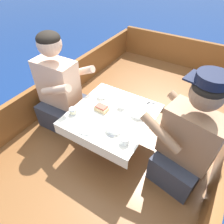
{
  "coord_description": "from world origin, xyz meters",
  "views": [
    {
      "loc": [
        0.67,
        -1.24,
        1.81
      ],
      "look_at": [
        0.0,
        -0.15,
        0.68
      ],
      "focal_mm": 32.0,
      "sensor_mm": 36.0,
      "label": 1
    }
  ],
  "objects": [
    {
      "name": "tin_can",
      "position": [
        -0.29,
        -0.32,
        0.68
      ],
      "size": [
        0.07,
        0.07,
        0.05
      ],
      "color": "silver",
      "rests_on": "cockpit_table"
    },
    {
      "name": "coffee_cup_port",
      "position": [
        0.25,
        -0.37,
        0.68
      ],
      "size": [
        0.1,
        0.07,
        0.05
      ],
      "color": "white",
      "rests_on": "cockpit_table"
    },
    {
      "name": "plate_sandwich",
      "position": [
        -0.1,
        -0.16,
        0.66
      ],
      "size": [
        0.2,
        0.2,
        0.01
      ],
      "color": "white",
      "rests_on": "cockpit_table"
    },
    {
      "name": "bow_coaming",
      "position": [
        0.0,
        1.85,
        0.46
      ],
      "size": [
        1.82,
        0.06,
        0.43
      ],
      "primitive_type": "cube",
      "color": "brown",
      "rests_on": "boat_deck"
    },
    {
      "name": "person_port",
      "position": [
        -0.65,
        -0.11,
        0.65
      ],
      "size": [
        0.53,
        0.45,
        0.98
      ],
      "rotation": [
        0.0,
        0.0,
        0.04
      ],
      "color": "#333847",
      "rests_on": "boat_deck"
    },
    {
      "name": "sandwich",
      "position": [
        -0.1,
        -0.16,
        0.69
      ],
      "size": [
        0.12,
        0.08,
        0.05
      ],
      "rotation": [
        0.0,
        0.0,
        -0.05
      ],
      "color": "#E0BC7F",
      "rests_on": "plate_sandwich"
    },
    {
      "name": "bowl_starboard_near",
      "position": [
        0.11,
        -0.3,
        0.68
      ],
      "size": [
        0.13,
        0.13,
        0.04
      ],
      "color": "white",
      "rests_on": "cockpit_table"
    },
    {
      "name": "gunwale_port",
      "position": [
        -0.94,
        0.0,
        0.43
      ],
      "size": [
        0.06,
        3.75,
        0.38
      ],
      "primitive_type": "cube",
      "color": "brown",
      "rests_on": "boat_deck"
    },
    {
      "name": "coffee_cup_center",
      "position": [
        0.03,
        -0.03,
        0.68
      ],
      "size": [
        0.1,
        0.07,
        0.05
      ],
      "color": "white",
      "rests_on": "cockpit_table"
    },
    {
      "name": "utensil_spoon_port",
      "position": [
        0.1,
        -0.39,
        0.66
      ],
      "size": [
        0.15,
        0.1,
        0.01
      ],
      "rotation": [
        0.0,
        0.0,
        0.58
      ],
      "color": "silver",
      "rests_on": "cockpit_table"
    },
    {
      "name": "utensil_knife_port",
      "position": [
        -0.26,
        0.14,
        0.66
      ],
      "size": [
        0.16,
        0.09,
        0.0
      ],
      "rotation": [
        0.0,
        0.0,
        2.68
      ],
      "color": "silver",
      "rests_on": "cockpit_table"
    },
    {
      "name": "utensil_spoon_center",
      "position": [
        0.12,
        0.17,
        0.66
      ],
      "size": [
        0.17,
        0.07,
        0.01
      ],
      "rotation": [
        0.0,
        0.0,
        0.34
      ],
      "color": "silver",
      "rests_on": "cockpit_table"
    },
    {
      "name": "boat_deck",
      "position": [
        0.0,
        0.0,
        0.12
      ],
      "size": [
        1.94,
        3.75,
        0.24
      ],
      "primitive_type": "cube",
      "color": "brown",
      "rests_on": "ground_plane"
    },
    {
      "name": "person_starboard",
      "position": [
        0.65,
        -0.12,
        0.65
      ],
      "size": [
        0.58,
        0.53,
        0.99
      ],
      "rotation": [
        0.0,
        0.0,
        2.94
      ],
      "color": "#333847",
      "rests_on": "boat_deck"
    },
    {
      "name": "utensil_fork_port",
      "position": [
        0.2,
        0.16,
        0.66
      ],
      "size": [
        0.17,
        0.06,
        0.0
      ],
      "rotation": [
        0.0,
        0.0,
        0.26
      ],
      "color": "silver",
      "rests_on": "cockpit_table"
    },
    {
      "name": "bowl_port_near",
      "position": [
        0.21,
        -0.03,
        0.68
      ],
      "size": [
        0.15,
        0.15,
        0.04
      ],
      "color": "white",
      "rests_on": "cockpit_table"
    },
    {
      "name": "plate_bread",
      "position": [
        -0.08,
        -0.38,
        0.66
      ],
      "size": [
        0.2,
        0.2,
        0.01
      ],
      "color": "white",
      "rests_on": "cockpit_table"
    },
    {
      "name": "gunwale_starboard",
      "position": [
        0.94,
        0.0,
        0.43
      ],
      "size": [
        0.06,
        3.75,
        0.38
      ],
      "primitive_type": "cube",
      "color": "brown",
      "rests_on": "boat_deck"
    },
    {
      "name": "coffee_cup_starboard",
      "position": [
        -0.21,
        -0.0,
        0.68
      ],
      "size": [
        0.11,
        0.08,
        0.05
      ],
      "color": "white",
      "rests_on": "cockpit_table"
    },
    {
      "name": "cockpit_table",
      "position": [
        0.0,
        -0.15,
        0.61
      ],
      "size": [
        0.69,
        0.71,
        0.41
      ],
      "color": "#B2B2B7",
      "rests_on": "boat_deck"
    },
    {
      "name": "ground_plane",
      "position": [
        0.0,
        0.0,
        0.0
      ],
      "size": [
        60.0,
        60.0,
        0.0
      ],
      "primitive_type": "plane",
      "color": "navy"
    },
    {
      "name": "utensil_fork_starboard",
      "position": [
        0.17,
        0.11,
        0.66
      ],
      "size": [
        0.13,
        0.14,
        0.0
      ],
      "rotation": [
        0.0,
        0.0,
        0.83
      ],
      "color": "silver",
      "rests_on": "cockpit_table"
    }
  ]
}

